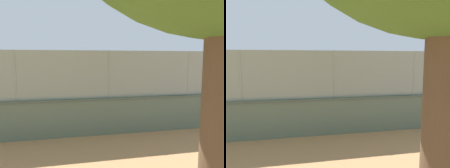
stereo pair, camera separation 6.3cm
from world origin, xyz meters
TOP-DOWN VIEW (x-y plane):
  - ground_plane at (0.00, 0.00)m, footprint 260.00×260.00m
  - perimeter_wall at (-2.06, 10.53)m, footprint 24.89×0.90m
  - fence_panel_on_wall at (-2.06, 10.53)m, footprint 24.45×0.62m
  - player_at_service_line at (-2.03, 4.83)m, footprint 1.24×0.71m
  - player_near_wall_returning at (2.28, -1.13)m, footprint 0.80×1.14m
  - player_foreground_swinging at (2.41, 3.96)m, footprint 1.09×0.68m
  - sports_ball at (-2.26, 6.04)m, footprint 0.19×0.19m
  - spare_ball_by_wall at (1.33, 8.68)m, footprint 0.09×0.09m
  - courtside_bench at (0.70, 9.41)m, footprint 1.61×0.42m

SIDE VIEW (x-z plane):
  - ground_plane at x=0.00m, z-range 0.00..0.00m
  - spare_ball_by_wall at x=1.33m, z-range 0.00..0.09m
  - sports_ball at x=-2.26m, z-range 0.00..0.19m
  - courtside_bench at x=0.70m, z-range 0.03..0.90m
  - perimeter_wall at x=-2.06m, z-range 0.01..1.31m
  - player_at_service_line at x=-2.03m, z-range 0.13..1.65m
  - player_foreground_swinging at x=2.41m, z-range 0.14..1.70m
  - player_near_wall_returning at x=2.28m, z-range 0.14..1.75m
  - fence_panel_on_wall at x=-2.06m, z-range 1.30..2.95m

